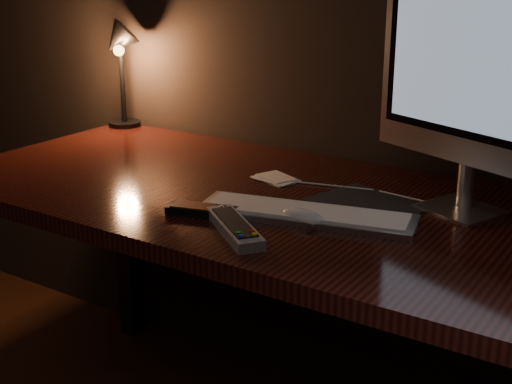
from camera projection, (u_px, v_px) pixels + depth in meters
The scene contains 10 objects.
desk at pixel (275, 234), 1.76m from camera, with size 1.60×0.75×0.75m.
monitor at pixel (472, 75), 1.45m from camera, with size 0.45×0.21×0.50m.
keyboard at pixel (306, 213), 1.51m from camera, with size 0.46×0.13×0.02m, color silver.
mousepad at pixel (367, 204), 1.59m from camera, with size 0.23×0.19×0.00m, color black.
mouse at pixel (302, 218), 1.48m from camera, with size 0.10×0.05×0.02m, color white.
media_remote at pixel (202, 210), 1.52m from camera, with size 0.16×0.09×0.03m.
tv_remote at pixel (234, 227), 1.42m from camera, with size 0.21×0.18×0.03m.
papers at pixel (275, 178), 1.76m from camera, with size 0.11×0.07×0.01m, color white.
desk_lamp at pixel (119, 55), 2.21m from camera, with size 0.18×0.18×0.35m.
cable at pixel (369, 194), 1.65m from camera, with size 0.00×0.00×0.55m, color white.
Camera 1 is at (0.86, 0.53, 1.28)m, focal length 50.00 mm.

